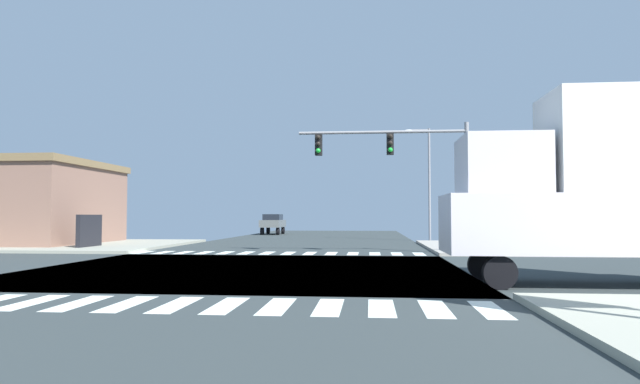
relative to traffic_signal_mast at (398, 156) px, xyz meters
name	(u,v)px	position (x,y,z in m)	size (l,w,h in m)	color
ground	(248,269)	(-5.32, -7.30, -4.50)	(90.00, 90.00, 0.05)	#2F3738
sidewalk_corner_ne	(540,247)	(7.68, 4.70, -4.41)	(12.00, 12.00, 0.14)	#A09B91
sidewalk_corner_nw	(72,245)	(-18.32, 4.70, -4.41)	(12.00, 12.00, 0.14)	#999A89
crosswalk_near	(152,304)	(-5.57, -14.60, -4.48)	(13.50, 2.00, 0.01)	white
crosswalk_far	(278,253)	(-5.57, 0.00, -4.48)	(13.50, 2.00, 0.01)	white
traffic_signal_mast	(398,156)	(0.00, 0.00, 0.00)	(7.80, 0.55, 6.01)	gray
street_lamp	(426,173)	(2.54, 12.65, 0.18)	(1.78, 0.32, 7.76)	gray
bank_building	(6,203)	(-22.79, 5.23, -2.00)	(12.72, 8.85, 4.93)	#896453
box_truck_leading_1	(598,183)	(4.45, -10.80, -1.91)	(7.20, 2.40, 4.85)	black
sedan_trailing_2	(273,222)	(-10.32, 24.90, -3.36)	(1.80, 4.30, 1.88)	black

